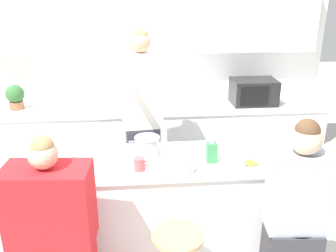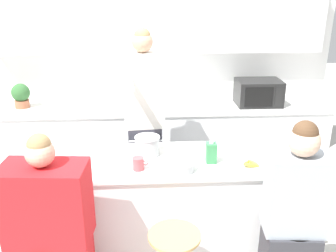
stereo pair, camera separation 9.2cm
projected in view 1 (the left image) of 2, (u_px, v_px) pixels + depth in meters
wall_back at (155, 44)px, 4.31m from camera, size 4.06×0.22×2.70m
back_counter at (157, 142)px, 4.39m from camera, size 3.76×0.69×0.91m
kitchen_island at (169, 208)px, 3.08m from camera, size 2.00×0.66×0.91m
person_cooking at (143, 130)px, 3.44m from camera, size 0.40×0.62×1.85m
person_wrapped_blanket at (55, 244)px, 2.36m from camera, size 0.54×0.33×1.39m
person_seated_near at (293, 229)px, 2.49m from camera, size 0.40×0.29×1.44m
cooking_pot at (147, 146)px, 2.96m from camera, size 0.29×0.20×0.15m
fruit_bowl at (180, 166)px, 2.74m from camera, size 0.23×0.23×0.07m
coffee_cup_near at (139, 164)px, 2.73m from camera, size 0.12×0.08×0.10m
coffee_cup_far at (74, 165)px, 2.72m from camera, size 0.10×0.07×0.10m
banana_bunch at (250, 162)px, 2.81m from camera, size 0.15×0.10×0.05m
juice_carton at (212, 152)px, 2.85m from camera, size 0.08×0.08×0.17m
microwave at (254, 92)px, 4.23m from camera, size 0.49×0.36×0.28m
potted_plant at (15, 96)px, 4.04m from camera, size 0.20×0.20×0.27m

